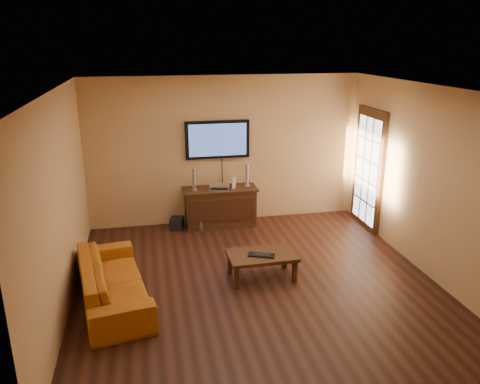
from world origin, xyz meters
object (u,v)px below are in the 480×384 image
object	(u,v)px
speaker_left	(194,181)
game_console	(234,183)
television	(218,140)
sofa	(112,274)
av_receiver	(219,187)
media_console	(220,207)
subwoofer	(177,223)
coffee_table	(262,257)
keyboard	(261,255)
speaker_right	(247,176)
bottle	(201,228)

from	to	relation	value
speaker_left	game_console	bearing A→B (deg)	-0.02
television	sofa	world-z (taller)	television
television	av_receiver	size ratio (longest dim) A/B	3.33
media_console	subwoofer	bearing A→B (deg)	-177.93
television	coffee_table	world-z (taller)	television
subwoofer	media_console	bearing A→B (deg)	20.27
media_console	keyboard	world-z (taller)	media_console
media_console	coffee_table	distance (m)	2.13
speaker_right	television	bearing A→B (deg)	160.97
av_receiver	bottle	xyz separation A→B (m)	(-0.38, -0.25, -0.66)
speaker_left	subwoofer	size ratio (longest dim) A/B	1.80
media_console	subwoofer	size ratio (longest dim) A/B	6.05
coffee_table	av_receiver	xyz separation A→B (m)	(-0.27, 2.07, 0.43)
game_console	media_console	bearing A→B (deg)	-163.76
game_console	av_receiver	bearing A→B (deg)	-154.55
sofa	subwoofer	world-z (taller)	sofa
game_console	keyboard	distance (m)	2.19
television	subwoofer	size ratio (longest dim) A/B	5.25
av_receiver	media_console	bearing A→B (deg)	77.19
media_console	television	bearing A→B (deg)	90.00
coffee_table	bottle	bearing A→B (deg)	109.49
sofa	game_console	world-z (taller)	game_console
media_console	speaker_right	distance (m)	0.74
sofa	bottle	xyz separation A→B (m)	(1.41, 2.04, -0.29)
sofa	game_console	bearing A→B (deg)	-51.32
sofa	speaker_left	xyz separation A→B (m)	(1.33, 2.31, 0.51)
coffee_table	keyboard	world-z (taller)	keyboard
speaker_right	keyboard	size ratio (longest dim) A/B	1.00
speaker_right	av_receiver	xyz separation A→B (m)	(-0.53, -0.08, -0.15)
television	coffee_table	distance (m)	2.65
sofa	bottle	size ratio (longest dim) A/B	9.61
television	game_console	size ratio (longest dim) A/B	5.79
sofa	game_console	distance (m)	3.12
av_receiver	sofa	bearing A→B (deg)	-116.41
sofa	television	bearing A→B (deg)	-44.92
speaker_left	keyboard	xyz separation A→B (m)	(0.70, -2.15, -0.51)
television	speaker_left	size ratio (longest dim) A/B	2.92
game_console	subwoofer	world-z (taller)	game_console
bottle	keyboard	world-z (taller)	keyboard
media_console	bottle	size ratio (longest dim) A/B	6.51
television	bottle	distance (m)	1.61
television	speaker_left	bearing A→B (deg)	-153.11
coffee_table	game_console	bearing A→B (deg)	89.96
coffee_table	keyboard	bearing A→B (deg)	-110.28
television	sofa	distance (m)	3.34
speaker_right	av_receiver	bearing A→B (deg)	-171.16
speaker_left	subwoofer	xyz separation A→B (m)	(-0.34, -0.00, -0.79)
subwoofer	bottle	distance (m)	0.49
game_console	speaker_left	bearing A→B (deg)	-158.25
media_console	speaker_right	world-z (taller)	speaker_right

